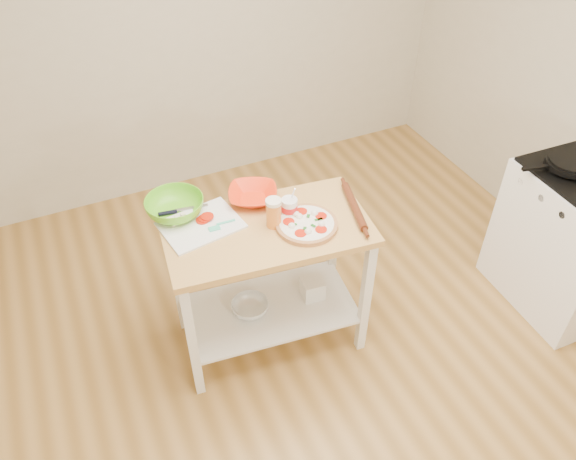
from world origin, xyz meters
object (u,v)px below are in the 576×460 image
at_px(shelf_bin, 312,288).
at_px(spatula, 221,225).
at_px(cutting_board, 200,224).
at_px(rolling_pin, 354,206).
at_px(skillet, 569,164).
at_px(shelf_glass_bowl, 250,307).
at_px(green_bowl, 175,207).
at_px(pizza, 307,224).
at_px(beer_pint, 274,213).
at_px(yogurt_tub, 289,207).
at_px(gas_stove, 576,239).
at_px(prep_island, 268,262).
at_px(orange_bowl, 253,195).
at_px(knife, 176,211).

bearing_deg(shelf_bin, spatula, 167.45).
height_order(cutting_board, shelf_bin, cutting_board).
bearing_deg(shelf_bin, rolling_pin, -13.61).
distance_m(skillet, shelf_glass_bowl, 2.04).
height_order(skillet, shelf_glass_bowl, skillet).
bearing_deg(spatula, cutting_board, 150.00).
xyz_separation_m(spatula, green_bowl, (-0.18, 0.20, 0.03)).
distance_m(pizza, rolling_pin, 0.30).
height_order(beer_pint, yogurt_tub, yogurt_tub).
xyz_separation_m(rolling_pin, shelf_glass_bowl, (-0.60, 0.09, -0.63)).
bearing_deg(gas_stove, rolling_pin, 166.56).
bearing_deg(green_bowl, shelf_glass_bowl, -43.62).
height_order(skillet, pizza, skillet).
distance_m(prep_island, orange_bowl, 0.38).
xyz_separation_m(spatula, beer_pint, (0.26, -0.10, 0.07)).
height_order(rolling_pin, shelf_bin, rolling_pin).
bearing_deg(knife, beer_pint, -27.19).
xyz_separation_m(prep_island, shelf_bin, (0.28, -0.01, -0.32)).
height_order(prep_island, rolling_pin, rolling_pin).
relative_size(pizza, shelf_bin, 2.59).
relative_size(pizza, yogurt_tub, 1.74).
height_order(cutting_board, shelf_glass_bowl, cutting_board).
relative_size(gas_stove, rolling_pin, 2.90).
xyz_separation_m(orange_bowl, shelf_bin, (0.26, -0.26, -0.61)).
height_order(gas_stove, knife, gas_stove).
bearing_deg(yogurt_tub, pizza, -70.22).
relative_size(spatula, shelf_glass_bowl, 0.69).
bearing_deg(shelf_bin, skillet, -10.56).
relative_size(orange_bowl, shelf_bin, 2.12).
relative_size(cutting_board, beer_pint, 2.67).
relative_size(pizza, cutting_board, 0.74).
distance_m(gas_stove, shelf_glass_bowl, 2.07).
height_order(beer_pint, shelf_glass_bowl, beer_pint).
distance_m(gas_stove, rolling_pin, 1.53).
xyz_separation_m(yogurt_tub, shelf_glass_bowl, (-0.26, -0.01, -0.66)).
bearing_deg(rolling_pin, orange_bowl, 146.66).
bearing_deg(orange_bowl, knife, 171.73).
bearing_deg(rolling_pin, skillet, -10.06).
relative_size(prep_island, pizza, 3.49).
height_order(beer_pint, shelf_bin, beer_pint).
bearing_deg(pizza, shelf_bin, 37.87).
height_order(orange_bowl, shelf_glass_bowl, orange_bowl).
xyz_separation_m(skillet, beer_pint, (-1.74, 0.29, 0.01)).
xyz_separation_m(beer_pint, yogurt_tub, (0.11, 0.04, -0.03)).
bearing_deg(green_bowl, knife, 28.45).
height_order(orange_bowl, green_bowl, green_bowl).
bearing_deg(cutting_board, yogurt_tub, -23.59).
xyz_separation_m(skillet, knife, (-2.18, 0.60, -0.06)).
bearing_deg(yogurt_tub, skillet, -11.57).
distance_m(spatula, orange_bowl, 0.28).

